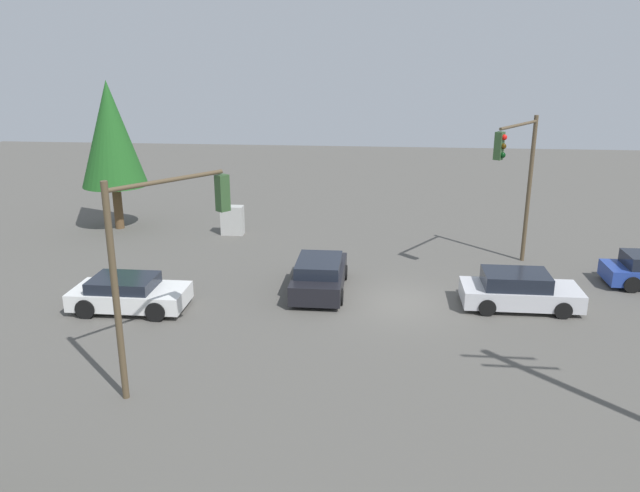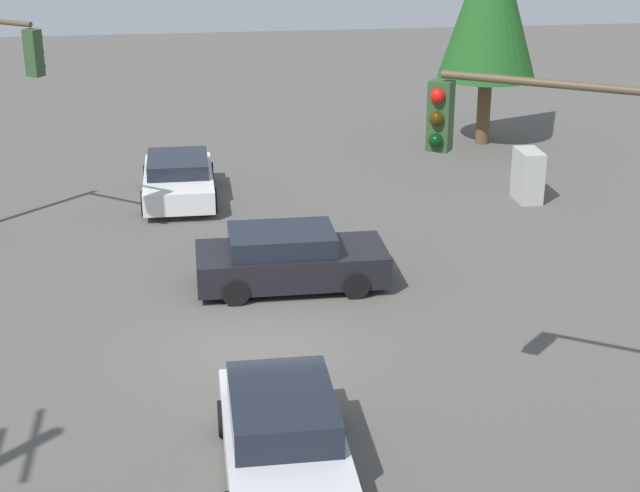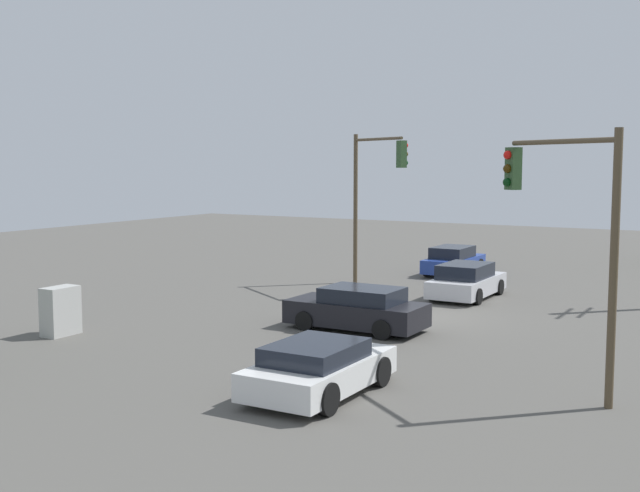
# 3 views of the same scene
# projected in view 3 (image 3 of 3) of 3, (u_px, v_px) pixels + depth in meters

# --- Properties ---
(ground_plane) EXTENTS (80.00, 80.00, 0.00)m
(ground_plane) POSITION_uv_depth(u_px,v_px,m) (422.00, 317.00, 27.06)
(ground_plane) COLOR #54514C
(sedan_dark) EXTENTS (2.00, 4.30, 1.35)m
(sedan_dark) POSITION_uv_depth(u_px,v_px,m) (358.00, 309.00, 24.98)
(sedan_dark) COLOR black
(sedan_dark) RESTS_ON ground_plane
(sedan_silver) EXTENTS (4.19, 1.97, 1.34)m
(sedan_silver) POSITION_uv_depth(u_px,v_px,m) (466.00, 281.00, 30.87)
(sedan_silver) COLOR silver
(sedan_silver) RESTS_ON ground_plane
(sedan_white) EXTENTS (4.07, 2.06, 1.22)m
(sedan_white) POSITION_uv_depth(u_px,v_px,m) (319.00, 368.00, 18.03)
(sedan_white) COLOR silver
(sedan_white) RESTS_ON ground_plane
(sedan_blue) EXTENTS (4.04, 1.85, 1.32)m
(sedan_blue) POSITION_uv_depth(u_px,v_px,m) (453.00, 261.00, 37.30)
(sedan_blue) COLOR #233D93
(sedan_blue) RESTS_ON ground_plane
(traffic_signal_main) EXTENTS (2.28, 3.34, 6.40)m
(traffic_signal_main) POSITION_uv_depth(u_px,v_px,m) (373.00, 183.00, 33.04)
(traffic_signal_main) COLOR brown
(traffic_signal_main) RESTS_ON ground_plane
(traffic_signal_cross) EXTENTS (2.48, 3.15, 5.94)m
(traffic_signal_cross) POSITION_uv_depth(u_px,v_px,m) (567.00, 213.00, 18.04)
(traffic_signal_cross) COLOR brown
(traffic_signal_cross) RESTS_ON ground_plane
(electrical_cabinet) EXTENTS (1.11, 0.63, 1.48)m
(electrical_cabinet) POSITION_uv_depth(u_px,v_px,m) (61.00, 311.00, 24.21)
(electrical_cabinet) COLOR #B2B2AD
(electrical_cabinet) RESTS_ON ground_plane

